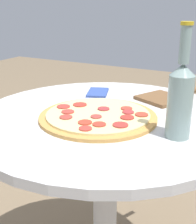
{
  "coord_description": "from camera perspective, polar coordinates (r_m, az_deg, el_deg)",
  "views": [
    {
      "loc": [
        0.8,
        0.41,
        1.05
      ],
      "look_at": [
        0.04,
        -0.01,
        0.74
      ],
      "focal_mm": 50.0,
      "sensor_mm": 36.0,
      "label": 1
    }
  ],
  "objects": [
    {
      "name": "table",
      "position": [
        1.03,
        1.35,
        -10.06
      ],
      "size": [
        0.81,
        0.81,
        0.72
      ],
      "color": "silver",
      "rests_on": "ground_plane"
    },
    {
      "name": "pizza",
      "position": [
        0.92,
        0.0,
        -0.72
      ],
      "size": [
        0.35,
        0.35,
        0.02
      ],
      "color": "#C68E47",
      "rests_on": "table"
    },
    {
      "name": "beer_bottle",
      "position": [
        0.79,
        14.83,
        2.68
      ],
      "size": [
        0.06,
        0.06,
        0.29
      ],
      "color": "gray",
      "rests_on": "table"
    },
    {
      "name": "pizza_paddle",
      "position": [
        1.14,
        12.71,
        2.75
      ],
      "size": [
        0.3,
        0.2,
        0.02
      ],
      "rotation": [
        0.0,
        0.0,
        2.71
      ],
      "color": "brown",
      "rests_on": "table"
    },
    {
      "name": "napkin",
      "position": [
        1.18,
        -0.04,
        3.6
      ],
      "size": [
        0.14,
        0.11,
        0.01
      ],
      "color": "#334C99",
      "rests_on": "table"
    }
  ]
}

